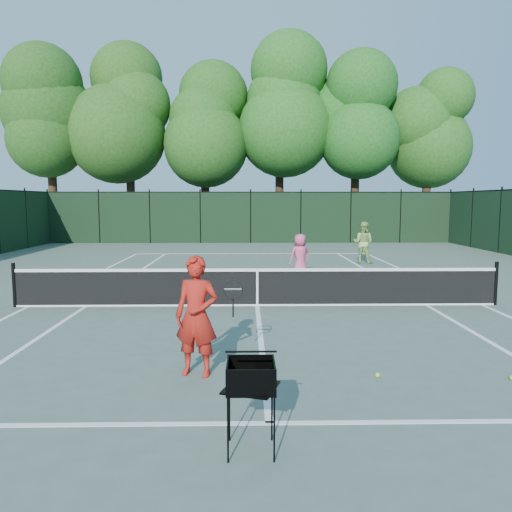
{
  "coord_description": "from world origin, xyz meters",
  "views": [
    {
      "loc": [
        -0.26,
        -11.84,
        2.53
      ],
      "look_at": [
        -0.01,
        1.0,
        1.1
      ],
      "focal_mm": 35.0,
      "sensor_mm": 36.0,
      "label": 1
    }
  ],
  "objects_px": {
    "coach": "(197,316)",
    "player_green": "(363,243)",
    "loose_ball_midcourt": "(378,375)",
    "loose_ball_near_cart": "(512,378)",
    "ball_hopper": "(251,376)",
    "player_pink": "(300,257)"
  },
  "relations": [
    {
      "from": "coach",
      "to": "player_green",
      "type": "relative_size",
      "value": 1.04
    },
    {
      "from": "coach",
      "to": "loose_ball_midcourt",
      "type": "distance_m",
      "value": 2.74
    },
    {
      "from": "loose_ball_midcourt",
      "to": "loose_ball_near_cart",
      "type": "bearing_deg",
      "value": -4.66
    },
    {
      "from": "ball_hopper",
      "to": "loose_ball_midcourt",
      "type": "height_order",
      "value": "ball_hopper"
    },
    {
      "from": "ball_hopper",
      "to": "loose_ball_near_cart",
      "type": "bearing_deg",
      "value": 45.79
    },
    {
      "from": "player_green",
      "to": "loose_ball_near_cart",
      "type": "distance_m",
      "value": 13.29
    },
    {
      "from": "loose_ball_near_cart",
      "to": "loose_ball_midcourt",
      "type": "bearing_deg",
      "value": 175.34
    },
    {
      "from": "coach",
      "to": "ball_hopper",
      "type": "distance_m",
      "value": 2.38
    },
    {
      "from": "coach",
      "to": "loose_ball_near_cart",
      "type": "xyz_separation_m",
      "value": [
        4.47,
        -0.32,
        -0.84
      ]
    },
    {
      "from": "player_pink",
      "to": "loose_ball_midcourt",
      "type": "bearing_deg",
      "value": 67.69
    },
    {
      "from": "player_pink",
      "to": "player_green",
      "type": "distance_m",
      "value": 5.06
    },
    {
      "from": "player_green",
      "to": "ball_hopper",
      "type": "distance_m",
      "value": 15.87
    },
    {
      "from": "coach",
      "to": "player_pink",
      "type": "bearing_deg",
      "value": 88.37
    },
    {
      "from": "player_green",
      "to": "loose_ball_near_cart",
      "type": "relative_size",
      "value": 24.77
    },
    {
      "from": "ball_hopper",
      "to": "loose_ball_midcourt",
      "type": "distance_m",
      "value": 2.88
    },
    {
      "from": "loose_ball_midcourt",
      "to": "player_green",
      "type": "bearing_deg",
      "value": 77.75
    },
    {
      "from": "player_pink",
      "to": "player_green",
      "type": "height_order",
      "value": "player_green"
    },
    {
      "from": "player_pink",
      "to": "player_green",
      "type": "bearing_deg",
      "value": -149.58
    },
    {
      "from": "coach",
      "to": "loose_ball_near_cart",
      "type": "relative_size",
      "value": 25.72
    },
    {
      "from": "player_green",
      "to": "loose_ball_near_cart",
      "type": "height_order",
      "value": "player_green"
    },
    {
      "from": "coach",
      "to": "loose_ball_midcourt",
      "type": "relative_size",
      "value": 25.72
    },
    {
      "from": "ball_hopper",
      "to": "coach",
      "type": "bearing_deg",
      "value": 127.02
    }
  ]
}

